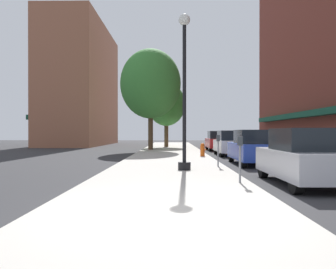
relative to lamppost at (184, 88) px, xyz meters
name	(u,v)px	position (x,y,z in m)	size (l,w,h in m)	color
ground_plane	(228,155)	(3.40, 11.03, -3.20)	(90.00, 90.00, 0.00)	#2D2D30
sidewalk_slab	(171,153)	(-0.60, 12.03, -3.14)	(4.80, 50.00, 0.12)	#B7B2A8
building_far_background	(82,87)	(-11.61, 30.03, 3.99)	(6.80, 18.00, 14.42)	#9E6047
lamppost	(184,88)	(0.00, 0.00, 0.00)	(0.48, 0.48, 5.90)	black
fire_hydrant	(203,150)	(1.34, 7.62, -2.68)	(0.33, 0.26, 0.79)	#E05614
parking_meter_near	(240,153)	(1.45, -3.41, -2.25)	(0.14, 0.09, 1.31)	slate
parking_meter_far	(218,147)	(1.45, 1.39, -2.25)	(0.14, 0.09, 1.31)	slate
tree_near	(151,84)	(-2.27, 15.80, 2.34)	(5.00, 5.00, 8.31)	#4C3823
tree_mid	(166,104)	(-1.07, 21.37, 1.09)	(3.72, 3.72, 6.34)	#4C3823
car_silver	(304,157)	(3.40, -3.01, -2.39)	(1.80, 4.30, 1.66)	black
car_blue	(253,148)	(3.40, 3.48, -2.39)	(1.80, 4.30, 1.66)	black
car_white	(231,143)	(3.40, 10.09, -2.39)	(1.80, 4.30, 1.66)	black
car_red	(218,141)	(3.40, 16.75, -2.39)	(1.80, 4.30, 1.66)	black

